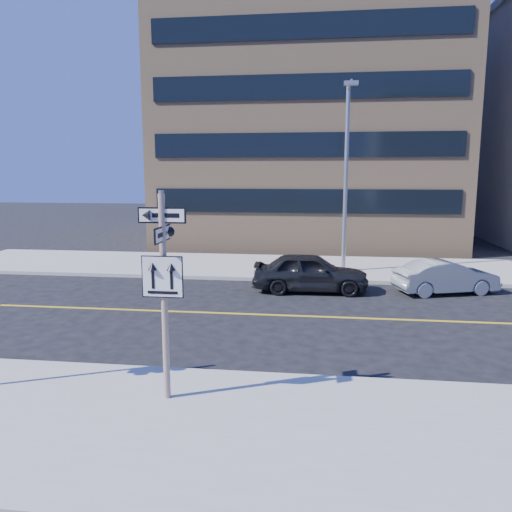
# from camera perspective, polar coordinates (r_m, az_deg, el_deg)

# --- Properties ---
(ground) EXTENTS (120.00, 120.00, 0.00)m
(ground) POSITION_cam_1_polar(r_m,az_deg,el_deg) (12.66, -6.62, -11.53)
(ground) COLOR black
(ground) RESTS_ON ground
(sign_pole) EXTENTS (0.92, 0.92, 4.06)m
(sign_pole) POSITION_cam_1_polar(r_m,az_deg,el_deg) (9.64, -10.49, -3.22)
(sign_pole) COLOR beige
(sign_pole) RESTS_ON near_sidewalk
(parked_car_a) EXTENTS (1.94, 4.48, 1.50)m
(parked_car_a) POSITION_cam_1_polar(r_m,az_deg,el_deg) (19.28, 6.23, -1.86)
(parked_car_a) COLOR black
(parked_car_a) RESTS_ON ground
(parked_car_b) EXTENTS (2.43, 4.07, 1.27)m
(parked_car_b) POSITION_cam_1_polar(r_m,az_deg,el_deg) (20.21, 20.87, -2.24)
(parked_car_b) COLOR gray
(parked_car_b) RESTS_ON ground
(streetlight_a) EXTENTS (0.55, 2.25, 8.00)m
(streetlight_a) POSITION_cam_1_polar(r_m,az_deg,el_deg) (22.24, 10.30, 9.94)
(streetlight_a) COLOR gray
(streetlight_a) RESTS_ON far_sidewalk
(building_brick) EXTENTS (18.00, 18.00, 18.00)m
(building_brick) POSITION_cam_1_polar(r_m,az_deg,el_deg) (36.74, 6.12, 16.45)
(building_brick) COLOR tan
(building_brick) RESTS_ON ground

